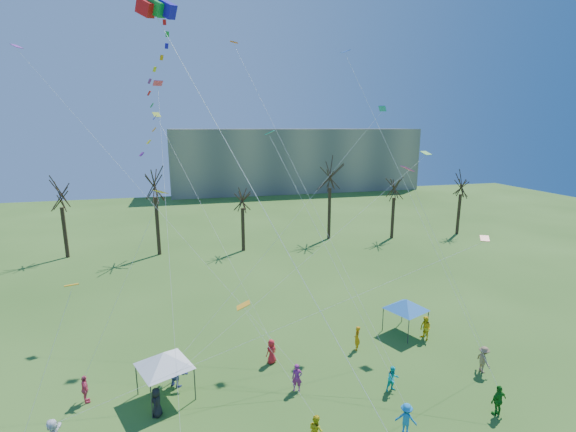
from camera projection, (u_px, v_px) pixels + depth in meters
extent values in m
cube|color=gray|center=(296.00, 160.00, 99.26)|extent=(60.00, 14.00, 15.00)
cylinder|color=black|center=(65.00, 233.00, 47.91)|extent=(0.44, 0.44, 6.16)
cylinder|color=black|center=(158.00, 226.00, 48.88)|extent=(0.44, 0.44, 7.16)
cylinder|color=black|center=(243.00, 230.00, 50.67)|extent=(0.44, 0.44, 5.51)
cylinder|color=black|center=(329.00, 214.00, 55.91)|extent=(0.44, 0.44, 7.24)
cylinder|color=black|center=(393.00, 218.00, 56.44)|extent=(0.44, 0.44, 5.78)
cylinder|color=black|center=(459.00, 214.00, 58.61)|extent=(0.44, 0.44, 5.91)
cube|color=red|center=(146.00, 8.00, 20.72)|extent=(1.14, 1.15, 1.11)
cube|color=#139230|center=(156.00, 9.00, 20.85)|extent=(1.14, 1.15, 1.11)
cube|color=#1B0FC1|center=(167.00, 9.00, 20.98)|extent=(1.14, 1.15, 1.11)
cylinder|color=white|center=(266.00, 213.00, 18.51)|extent=(0.02, 0.02, 23.68)
cylinder|color=#3F3F44|center=(152.00, 402.00, 21.49)|extent=(0.09, 0.09, 2.02)
cylinder|color=#3F3F44|center=(195.00, 384.00, 22.98)|extent=(0.09, 0.09, 2.02)
cylinder|color=#3F3F44|center=(137.00, 379.00, 23.42)|extent=(0.09, 0.09, 2.02)
cylinder|color=#3F3F44|center=(177.00, 364.00, 24.91)|extent=(0.09, 0.09, 2.02)
pyramid|color=white|center=(164.00, 359.00, 22.89)|extent=(3.54, 3.54, 0.86)
cylinder|color=#3F3F44|center=(408.00, 331.00, 29.00)|extent=(0.08, 0.08, 1.90)
cylinder|color=#3F3F44|center=(428.00, 322.00, 30.37)|extent=(0.08, 0.08, 1.90)
cylinder|color=#3F3F44|center=(383.00, 319.00, 30.84)|extent=(0.08, 0.08, 1.90)
cylinder|color=#3F3F44|center=(402.00, 311.00, 32.21)|extent=(0.08, 0.08, 1.90)
pyramid|color=blue|center=(406.00, 304.00, 30.31)|extent=(3.36, 3.36, 0.82)
imported|color=yellow|center=(316.00, 430.00, 19.74)|extent=(0.83, 0.95, 1.65)
imported|color=#187CC7|center=(406.00, 419.00, 20.49)|extent=(1.24, 1.11, 1.67)
imported|color=#1A771B|center=(498.00, 400.00, 21.80)|extent=(1.08, 0.56, 1.76)
imported|color=black|center=(157.00, 402.00, 21.73)|extent=(0.68, 0.90, 1.66)
imported|color=#8A2277|center=(297.00, 378.00, 23.82)|extent=(0.70, 0.55, 1.69)
imported|color=#0DBFC0|center=(393.00, 379.00, 23.80)|extent=(0.80, 0.64, 1.59)
imported|color=#8B6B4C|center=(483.00, 359.00, 25.63)|extent=(0.72, 1.17, 1.76)
imported|color=#E54C6D|center=(85.00, 389.00, 22.78)|extent=(0.67, 1.06, 1.68)
imported|color=#48559D|center=(175.00, 373.00, 24.22)|extent=(1.62, 1.53, 1.82)
imported|color=red|center=(271.00, 351.00, 26.66)|extent=(0.96, 0.84, 1.66)
imported|color=orange|center=(357.00, 338.00, 28.25)|extent=(0.68, 0.76, 1.74)
imported|color=yellow|center=(425.00, 328.00, 29.57)|extent=(0.81, 0.97, 1.81)
cube|color=#FFA30D|center=(71.00, 285.00, 18.50)|extent=(0.79, 0.91, 0.25)
cylinder|color=white|center=(43.00, 376.00, 17.47)|extent=(0.01, 0.01, 7.65)
cube|color=#FA2970|center=(158.00, 83.00, 26.26)|extent=(0.72, 0.84, 0.28)
cylinder|color=white|center=(168.00, 233.00, 21.84)|extent=(0.01, 0.01, 21.28)
cube|color=#FFA61A|center=(243.00, 305.00, 20.63)|extent=(0.72, 0.60, 0.33)
cylinder|color=white|center=(279.00, 362.00, 20.14)|extent=(0.01, 0.01, 6.38)
cube|color=#16AA9F|center=(270.00, 133.00, 24.37)|extent=(0.69, 0.63, 0.27)
cylinder|color=white|center=(332.00, 259.00, 22.38)|extent=(0.01, 0.01, 16.78)
cube|color=blue|center=(345.00, 51.00, 31.75)|extent=(0.82, 0.72, 0.28)
cylinder|color=white|center=(408.00, 190.00, 26.73)|extent=(0.01, 0.01, 25.46)
cube|color=red|center=(485.00, 238.00, 22.92)|extent=(0.72, 0.76, 0.21)
cylinder|color=white|center=(288.00, 325.00, 21.04)|extent=(0.01, 0.01, 24.44)
cube|color=#52C62E|center=(426.00, 153.00, 30.76)|extent=(0.68, 0.82, 0.27)
cylinder|color=white|center=(314.00, 253.00, 26.20)|extent=(0.01, 0.01, 24.46)
cube|color=purple|center=(17.00, 46.00, 26.40)|extent=(0.77, 0.74, 0.28)
cylinder|color=white|center=(149.00, 200.00, 25.06)|extent=(0.01, 0.01, 27.36)
cube|color=#FF5C0D|center=(234.00, 42.00, 32.41)|extent=(0.72, 0.60, 0.17)
cylinder|color=white|center=(301.00, 181.00, 28.05)|extent=(0.01, 0.01, 26.73)
cube|color=#FA29A4|center=(407.00, 169.00, 22.66)|extent=(0.68, 0.55, 0.32)
cylinder|color=white|center=(448.00, 267.00, 24.10)|extent=(0.01, 0.01, 12.80)
cube|color=orange|center=(160.00, 192.00, 24.02)|extent=(0.92, 0.93, 0.30)
cylinder|color=white|center=(123.00, 284.00, 23.35)|extent=(0.01, 0.01, 11.27)
cube|color=#187DB4|center=(382.00, 109.00, 31.82)|extent=(0.82, 0.84, 0.42)
cylinder|color=white|center=(293.00, 220.00, 27.97)|extent=(0.01, 0.01, 23.74)
cube|color=#A0C02D|center=(157.00, 115.00, 32.95)|extent=(0.74, 0.80, 0.41)
cylinder|color=white|center=(208.00, 217.00, 29.75)|extent=(0.01, 0.01, 20.23)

